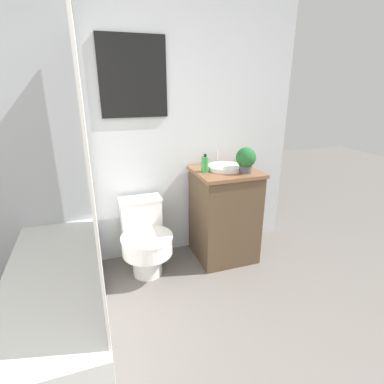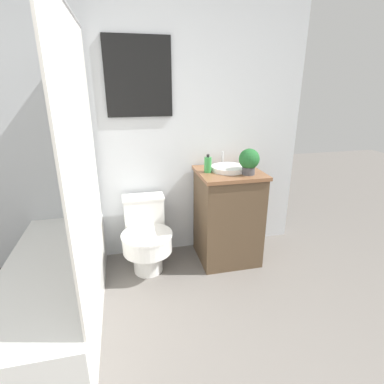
{
  "view_description": "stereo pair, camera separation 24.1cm",
  "coord_description": "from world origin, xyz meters",
  "px_view_note": "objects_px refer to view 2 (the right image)",
  "views": [
    {
      "loc": [
        -0.4,
        -0.25,
        1.57
      ],
      "look_at": [
        0.35,
        1.9,
        0.75
      ],
      "focal_mm": 28.0,
      "sensor_mm": 36.0,
      "label": 1
    },
    {
      "loc": [
        -0.17,
        -0.31,
        1.57
      ],
      "look_at": [
        0.35,
        1.9,
        0.75
      ],
      "focal_mm": 28.0,
      "sensor_mm": 36.0,
      "label": 2
    }
  ],
  "objects_px": {
    "potted_plant": "(249,160)",
    "soap_bottle": "(208,165)",
    "toilet": "(146,236)",
    "sink": "(229,168)"
  },
  "relations": [
    {
      "from": "potted_plant",
      "to": "soap_bottle",
      "type": "bearing_deg",
      "value": 156.39
    },
    {
      "from": "toilet",
      "to": "soap_bottle",
      "type": "height_order",
      "value": "soap_bottle"
    },
    {
      "from": "sink",
      "to": "potted_plant",
      "type": "distance_m",
      "value": 0.22
    },
    {
      "from": "sink",
      "to": "potted_plant",
      "type": "xyz_separation_m",
      "value": [
        0.12,
        -0.15,
        0.1
      ]
    },
    {
      "from": "toilet",
      "to": "sink",
      "type": "relative_size",
      "value": 1.84
    },
    {
      "from": "soap_bottle",
      "to": "potted_plant",
      "type": "bearing_deg",
      "value": -23.61
    },
    {
      "from": "sink",
      "to": "soap_bottle",
      "type": "xyz_separation_m",
      "value": [
        -0.19,
        -0.01,
        0.05
      ]
    },
    {
      "from": "sink",
      "to": "soap_bottle",
      "type": "bearing_deg",
      "value": -176.51
    },
    {
      "from": "toilet",
      "to": "potted_plant",
      "type": "height_order",
      "value": "potted_plant"
    },
    {
      "from": "soap_bottle",
      "to": "potted_plant",
      "type": "distance_m",
      "value": 0.35
    }
  ]
}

